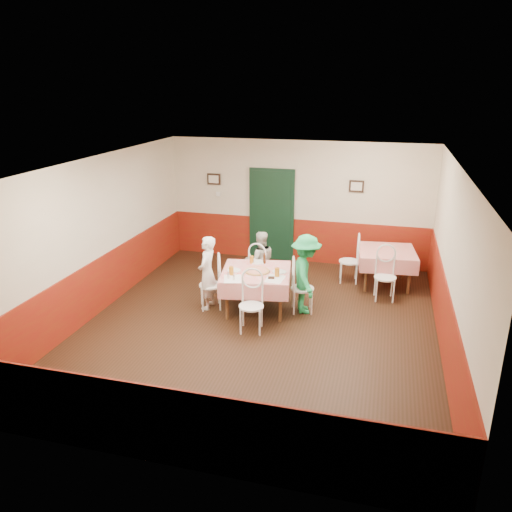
% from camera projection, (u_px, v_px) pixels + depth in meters
% --- Properties ---
extents(floor, '(7.00, 7.00, 0.00)m').
position_uv_depth(floor, '(259.00, 326.00, 8.68)').
color(floor, black).
rests_on(floor, ground).
extents(ceiling, '(7.00, 7.00, 0.00)m').
position_uv_depth(ceiling, '(260.00, 164.00, 7.75)').
color(ceiling, white).
rests_on(ceiling, back_wall).
extents(back_wall, '(6.00, 0.10, 2.80)m').
position_uv_depth(back_wall, '(298.00, 202.00, 11.41)').
color(back_wall, beige).
rests_on(back_wall, ground).
extents(front_wall, '(6.00, 0.10, 2.80)m').
position_uv_depth(front_wall, '(173.00, 356.00, 5.02)').
color(front_wall, beige).
rests_on(front_wall, ground).
extents(left_wall, '(0.10, 7.00, 2.80)m').
position_uv_depth(left_wall, '(98.00, 236.00, 8.94)').
color(left_wall, beige).
rests_on(left_wall, ground).
extents(right_wall, '(0.10, 7.00, 2.80)m').
position_uv_depth(right_wall, '(453.00, 266.00, 7.49)').
color(right_wall, beige).
rests_on(right_wall, ground).
extents(wainscot_back, '(6.00, 0.03, 1.00)m').
position_uv_depth(wainscot_back, '(297.00, 240.00, 11.69)').
color(wainscot_back, maroon).
rests_on(wainscot_back, ground).
extents(wainscot_front, '(6.00, 0.03, 1.00)m').
position_uv_depth(wainscot_front, '(178.00, 429.00, 5.33)').
color(wainscot_front, maroon).
rests_on(wainscot_front, ground).
extents(wainscot_left, '(0.03, 7.00, 1.00)m').
position_uv_depth(wainscot_left, '(104.00, 282.00, 9.23)').
color(wainscot_left, maroon).
rests_on(wainscot_left, ground).
extents(wainscot_right, '(0.03, 7.00, 1.00)m').
position_uv_depth(wainscot_right, '(444.00, 319.00, 7.79)').
color(wainscot_right, maroon).
rests_on(wainscot_right, ground).
extents(door, '(0.96, 0.06, 2.10)m').
position_uv_depth(door, '(272.00, 216.00, 11.62)').
color(door, black).
rests_on(door, ground).
extents(picture_left, '(0.32, 0.03, 0.26)m').
position_uv_depth(picture_left, '(214.00, 179.00, 11.69)').
color(picture_left, black).
rests_on(picture_left, back_wall).
extents(picture_right, '(0.32, 0.03, 0.26)m').
position_uv_depth(picture_right, '(356.00, 186.00, 10.90)').
color(picture_right, black).
rests_on(picture_right, back_wall).
extents(thermostat, '(0.10, 0.03, 0.10)m').
position_uv_depth(thermostat, '(218.00, 194.00, 11.79)').
color(thermostat, white).
rests_on(thermostat, back_wall).
extents(main_table, '(1.40, 1.40, 0.77)m').
position_uv_depth(main_table, '(256.00, 291.00, 9.18)').
color(main_table, red).
rests_on(main_table, ground).
extents(second_table, '(1.24, 1.24, 0.77)m').
position_uv_depth(second_table, '(386.00, 268.00, 10.29)').
color(second_table, red).
rests_on(second_table, ground).
extents(chair_left, '(0.55, 0.55, 0.90)m').
position_uv_depth(chair_left, '(210.00, 285.00, 9.23)').
color(chair_left, white).
rests_on(chair_left, ground).
extents(chair_right, '(0.51, 0.51, 0.90)m').
position_uv_depth(chair_right, '(302.00, 288.00, 9.08)').
color(chair_right, white).
rests_on(chair_right, ground).
extents(chair_far, '(0.46, 0.46, 0.90)m').
position_uv_depth(chair_far, '(260.00, 270.00, 9.96)').
color(chair_far, white).
rests_on(chair_far, ground).
extents(chair_near, '(0.48, 0.48, 0.90)m').
position_uv_depth(chair_near, '(251.00, 306.00, 8.36)').
color(chair_near, white).
rests_on(chair_near, ground).
extents(chair_second_a, '(0.47, 0.47, 0.90)m').
position_uv_depth(chair_second_a, '(349.00, 261.00, 10.45)').
color(chair_second_a, white).
rests_on(chair_second_a, ground).
extents(chair_second_b, '(0.47, 0.47, 0.90)m').
position_uv_depth(chair_second_b, '(385.00, 278.00, 9.59)').
color(chair_second_b, white).
rests_on(chair_second_b, ground).
extents(pizza, '(0.51, 0.51, 0.03)m').
position_uv_depth(pizza, '(257.00, 271.00, 9.02)').
color(pizza, '#B74723').
rests_on(pizza, main_table).
extents(plate_left, '(0.29, 0.29, 0.01)m').
position_uv_depth(plate_left, '(234.00, 270.00, 9.07)').
color(plate_left, white).
rests_on(plate_left, main_table).
extents(plate_right, '(0.29, 0.29, 0.01)m').
position_uv_depth(plate_right, '(279.00, 272.00, 9.01)').
color(plate_right, white).
rests_on(plate_right, main_table).
extents(plate_far, '(0.29, 0.29, 0.01)m').
position_uv_depth(plate_far, '(258.00, 262.00, 9.47)').
color(plate_far, white).
rests_on(plate_far, main_table).
extents(glass_a, '(0.10, 0.10, 0.15)m').
position_uv_depth(glass_a, '(231.00, 271.00, 8.85)').
color(glass_a, '#BF7219').
rests_on(glass_a, main_table).
extents(glass_b, '(0.10, 0.10, 0.15)m').
position_uv_depth(glass_b, '(277.00, 272.00, 8.78)').
color(glass_b, '#BF7219').
rests_on(glass_b, main_table).
extents(glass_c, '(0.09, 0.09, 0.14)m').
position_uv_depth(glass_c, '(252.00, 260.00, 9.43)').
color(glass_c, '#BF7219').
rests_on(glass_c, main_table).
extents(beer_bottle, '(0.06, 0.06, 0.19)m').
position_uv_depth(beer_bottle, '(264.00, 258.00, 9.41)').
color(beer_bottle, '#381C0A').
rests_on(beer_bottle, main_table).
extents(shaker_a, '(0.04, 0.04, 0.09)m').
position_uv_depth(shaker_a, '(229.00, 276.00, 8.68)').
color(shaker_a, silver).
rests_on(shaker_a, main_table).
extents(shaker_b, '(0.04, 0.04, 0.09)m').
position_uv_depth(shaker_b, '(234.00, 278.00, 8.62)').
color(shaker_b, silver).
rests_on(shaker_b, main_table).
extents(shaker_c, '(0.04, 0.04, 0.09)m').
position_uv_depth(shaker_c, '(228.00, 275.00, 8.74)').
color(shaker_c, '#B23319').
rests_on(shaker_c, main_table).
extents(menu_left, '(0.41, 0.47, 0.00)m').
position_uv_depth(menu_left, '(233.00, 279.00, 8.69)').
color(menu_left, white).
rests_on(menu_left, main_table).
extents(menu_right, '(0.32, 0.41, 0.00)m').
position_uv_depth(menu_right, '(275.00, 279.00, 8.69)').
color(menu_right, white).
rests_on(menu_right, main_table).
extents(wallet, '(0.12, 0.11, 0.02)m').
position_uv_depth(wallet, '(271.00, 278.00, 8.72)').
color(wallet, black).
rests_on(wallet, main_table).
extents(diner_left, '(0.34, 0.51, 1.39)m').
position_uv_depth(diner_left, '(207.00, 273.00, 9.15)').
color(diner_left, gray).
rests_on(diner_left, ground).
extents(diner_far, '(0.74, 0.67, 1.24)m').
position_uv_depth(diner_far, '(260.00, 261.00, 9.95)').
color(diner_far, gray).
rests_on(diner_far, ground).
extents(diner_right, '(0.80, 1.07, 1.46)m').
position_uv_depth(diner_right, '(306.00, 274.00, 8.98)').
color(diner_right, gray).
rests_on(diner_right, ground).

